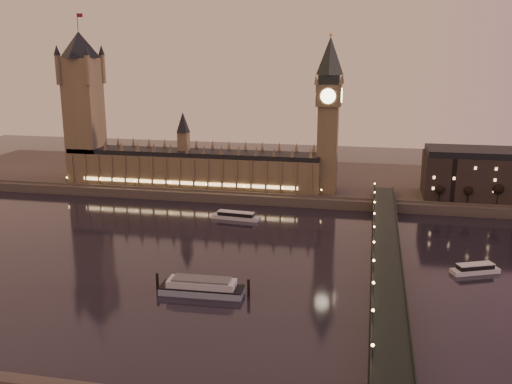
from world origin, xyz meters
TOP-DOWN VIEW (x-y plane):
  - ground at (0.00, 0.00)m, footprint 700.00×700.00m
  - far_embankment at (30.00, 165.00)m, footprint 560.00×130.00m
  - palace_of_westminster at (-40.12, 120.99)m, footprint 180.00×26.62m
  - victoria_tower at (-120.00, 121.00)m, footprint 31.68×31.68m
  - big_ben at (53.99, 120.99)m, footprint 17.68×17.68m
  - westminster_bridge at (91.61, 0.00)m, footprint 13.20×260.00m
  - bare_tree_0 at (124.96, 109.00)m, footprint 5.71×5.71m
  - bare_tree_1 at (141.83, 109.00)m, footprint 5.71×5.71m
  - bare_tree_2 at (158.71, 109.00)m, footprint 5.71×5.71m
  - cruise_boat_a at (4.27, 66.82)m, footprint 30.09×9.27m
  - cruise_boat_c at (132.17, 6.04)m, footprint 23.13×14.50m
  - moored_barge at (15.75, -41.56)m, footprint 40.77×11.12m

SIDE VIEW (x-z plane):
  - ground at x=0.00m, z-range 0.00..0.00m
  - cruise_boat_c at x=132.17m, z-range -0.27..4.24m
  - cruise_boat_a at x=4.27m, z-range -0.28..4.46m
  - far_embankment at x=30.00m, z-range 0.00..6.00m
  - moored_barge at x=15.75m, z-range -0.58..6.90m
  - westminster_bridge at x=91.61m, z-range -2.13..13.17m
  - bare_tree_0 at x=124.96m, z-range 8.85..20.45m
  - bare_tree_1 at x=141.83m, z-range 8.85..20.45m
  - bare_tree_2 at x=158.71m, z-range 8.85..20.45m
  - palace_of_westminster at x=-40.12m, z-range -4.29..47.71m
  - big_ben at x=53.99m, z-range 11.95..115.95m
  - victoria_tower at x=-120.00m, z-range 6.79..124.79m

